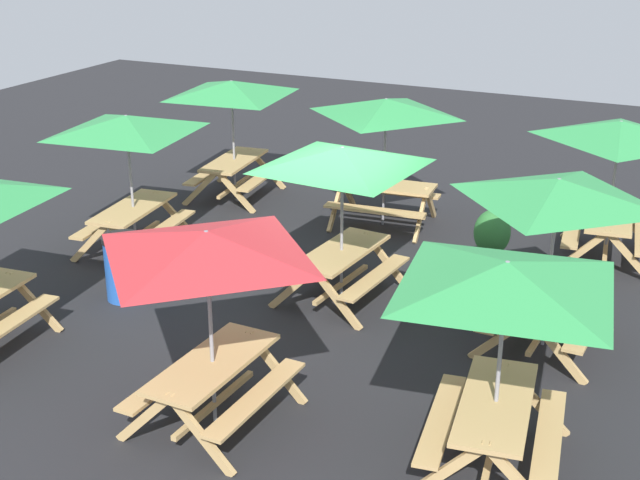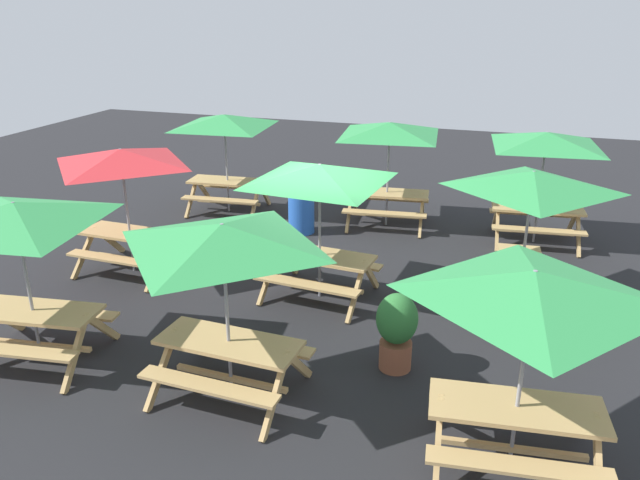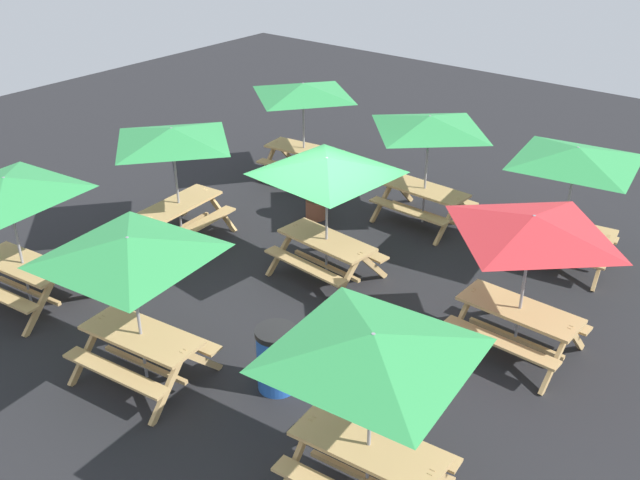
{
  "view_description": "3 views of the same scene",
  "coord_description": "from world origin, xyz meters",
  "px_view_note": "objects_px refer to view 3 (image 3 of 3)",
  "views": [
    {
      "loc": [
        -10.95,
        -5.09,
        5.56
      ],
      "look_at": [
        -0.08,
        0.02,
        0.9
      ],
      "focal_mm": 50.0,
      "sensor_mm": 36.0,
      "label": 1
    },
    {
      "loc": [
        2.98,
        -9.35,
        4.7
      ],
      "look_at": [
        -0.08,
        0.02,
        0.9
      ],
      "focal_mm": 35.0,
      "sensor_mm": 36.0,
      "label": 2
    },
    {
      "loc": [
        -6.82,
        8.51,
        6.61
      ],
      "look_at": [
        -0.08,
        0.02,
        0.9
      ],
      "focal_mm": 40.0,
      "sensor_mm": 36.0,
      "label": 3
    }
  ],
  "objects_px": {
    "picnic_table_4": "(327,175)",
    "picnic_table_5": "(531,235)",
    "picnic_table_7": "(7,195)",
    "picnic_table_0": "(575,164)",
    "trash_bin_blue": "(277,359)",
    "potted_plant_0": "(316,191)",
    "picnic_table_1": "(130,258)",
    "picnic_table_2": "(372,358)",
    "picnic_table_3": "(429,131)",
    "picnic_table_6": "(173,144)",
    "picnic_table_8": "(303,97)"
  },
  "relations": [
    {
      "from": "picnic_table_4",
      "to": "picnic_table_5",
      "type": "distance_m",
      "value": 3.62
    },
    {
      "from": "picnic_table_7",
      "to": "picnic_table_0",
      "type": "bearing_deg",
      "value": -139.58
    },
    {
      "from": "picnic_table_0",
      "to": "trash_bin_blue",
      "type": "xyz_separation_m",
      "value": [
        1.75,
        5.96,
        -1.49
      ]
    },
    {
      "from": "picnic_table_0",
      "to": "potted_plant_0",
      "type": "height_order",
      "value": "picnic_table_0"
    },
    {
      "from": "picnic_table_1",
      "to": "trash_bin_blue",
      "type": "height_order",
      "value": "picnic_table_1"
    },
    {
      "from": "picnic_table_2",
      "to": "picnic_table_3",
      "type": "bearing_deg",
      "value": -69.17
    },
    {
      "from": "picnic_table_1",
      "to": "trash_bin_blue",
      "type": "xyz_separation_m",
      "value": [
        -1.64,
        -1.02,
        -1.49
      ]
    },
    {
      "from": "picnic_table_3",
      "to": "picnic_table_0",
      "type": "bearing_deg",
      "value": -175.7
    },
    {
      "from": "picnic_table_2",
      "to": "potted_plant_0",
      "type": "relative_size",
      "value": 2.55
    },
    {
      "from": "picnic_table_1",
      "to": "picnic_table_6",
      "type": "distance_m",
      "value": 4.4
    },
    {
      "from": "picnic_table_1",
      "to": "picnic_table_3",
      "type": "bearing_deg",
      "value": -100.8
    },
    {
      "from": "picnic_table_3",
      "to": "picnic_table_6",
      "type": "relative_size",
      "value": 1.0
    },
    {
      "from": "picnic_table_1",
      "to": "picnic_table_4",
      "type": "bearing_deg",
      "value": -101.0
    },
    {
      "from": "picnic_table_3",
      "to": "picnic_table_7",
      "type": "distance_m",
      "value": 7.73
    },
    {
      "from": "picnic_table_3",
      "to": "picnic_table_6",
      "type": "xyz_separation_m",
      "value": [
        3.4,
        3.61,
        0.0
      ]
    },
    {
      "from": "picnic_table_1",
      "to": "picnic_table_8",
      "type": "distance_m",
      "value": 7.76
    },
    {
      "from": "picnic_table_8",
      "to": "trash_bin_blue",
      "type": "height_order",
      "value": "picnic_table_8"
    },
    {
      "from": "picnic_table_6",
      "to": "picnic_table_7",
      "type": "height_order",
      "value": "same"
    },
    {
      "from": "picnic_table_3",
      "to": "picnic_table_8",
      "type": "xyz_separation_m",
      "value": [
        3.44,
        -0.28,
        0.0
      ]
    },
    {
      "from": "trash_bin_blue",
      "to": "picnic_table_8",
      "type": "bearing_deg",
      "value": -53.3
    },
    {
      "from": "picnic_table_5",
      "to": "picnic_table_0",
      "type": "bearing_deg",
      "value": -78.29
    },
    {
      "from": "picnic_table_5",
      "to": "picnic_table_8",
      "type": "distance_m",
      "value": 7.59
    },
    {
      "from": "picnic_table_1",
      "to": "picnic_table_2",
      "type": "relative_size",
      "value": 1.0
    },
    {
      "from": "picnic_table_0",
      "to": "picnic_table_1",
      "type": "distance_m",
      "value": 7.76
    },
    {
      "from": "picnic_table_3",
      "to": "picnic_table_7",
      "type": "xyz_separation_m",
      "value": [
        3.64,
        6.82,
        0.0
      ]
    },
    {
      "from": "picnic_table_2",
      "to": "trash_bin_blue",
      "type": "distance_m",
      "value": 2.72
    },
    {
      "from": "picnic_table_4",
      "to": "picnic_table_5",
      "type": "relative_size",
      "value": 1.21
    },
    {
      "from": "picnic_table_6",
      "to": "trash_bin_blue",
      "type": "xyz_separation_m",
      "value": [
        -4.56,
        2.27,
        -1.49
      ]
    },
    {
      "from": "picnic_table_7",
      "to": "trash_bin_blue",
      "type": "bearing_deg",
      "value": -175.03
    },
    {
      "from": "picnic_table_4",
      "to": "picnic_table_5",
      "type": "height_order",
      "value": "same"
    },
    {
      "from": "picnic_table_4",
      "to": "picnic_table_7",
      "type": "bearing_deg",
      "value": 52.96
    },
    {
      "from": "picnic_table_1",
      "to": "picnic_table_6",
      "type": "xyz_separation_m",
      "value": [
        2.91,
        -3.29,
        0.0
      ]
    },
    {
      "from": "picnic_table_6",
      "to": "picnic_table_8",
      "type": "bearing_deg",
      "value": 175.5
    },
    {
      "from": "picnic_table_4",
      "to": "potted_plant_0",
      "type": "bearing_deg",
      "value": -41.87
    },
    {
      "from": "picnic_table_4",
      "to": "potted_plant_0",
      "type": "relative_size",
      "value": 2.55
    },
    {
      "from": "picnic_table_0",
      "to": "picnic_table_2",
      "type": "height_order",
      "value": "same"
    },
    {
      "from": "picnic_table_1",
      "to": "picnic_table_3",
      "type": "xyz_separation_m",
      "value": [
        -0.49,
        -6.9,
        0.0
      ]
    },
    {
      "from": "picnic_table_4",
      "to": "picnic_table_6",
      "type": "height_order",
      "value": "same"
    },
    {
      "from": "picnic_table_5",
      "to": "picnic_table_3",
      "type": "bearing_deg",
      "value": -38.9
    },
    {
      "from": "picnic_table_8",
      "to": "picnic_table_1",
      "type": "bearing_deg",
      "value": 105.6
    },
    {
      "from": "picnic_table_1",
      "to": "picnic_table_8",
      "type": "xyz_separation_m",
      "value": [
        2.95,
        -7.18,
        0.0
      ]
    },
    {
      "from": "picnic_table_4",
      "to": "picnic_table_6",
      "type": "xyz_separation_m",
      "value": [
        3.2,
        0.6,
        0.0
      ]
    },
    {
      "from": "picnic_table_1",
      "to": "picnic_table_2",
      "type": "xyz_separation_m",
      "value": [
        -3.76,
        -0.22,
        0.0
      ]
    },
    {
      "from": "picnic_table_4",
      "to": "picnic_table_7",
      "type": "height_order",
      "value": "same"
    },
    {
      "from": "picnic_table_6",
      "to": "trash_bin_blue",
      "type": "distance_m",
      "value": 5.31
    },
    {
      "from": "picnic_table_4",
      "to": "trash_bin_blue",
      "type": "distance_m",
      "value": 3.51
    },
    {
      "from": "picnic_table_4",
      "to": "picnic_table_8",
      "type": "distance_m",
      "value": 4.61
    },
    {
      "from": "picnic_table_1",
      "to": "picnic_table_3",
      "type": "relative_size",
      "value": 1.2
    },
    {
      "from": "picnic_table_1",
      "to": "trash_bin_blue",
      "type": "relative_size",
      "value": 2.87
    },
    {
      "from": "trash_bin_blue",
      "to": "picnic_table_0",
      "type": "bearing_deg",
      "value": -106.35
    }
  ]
}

